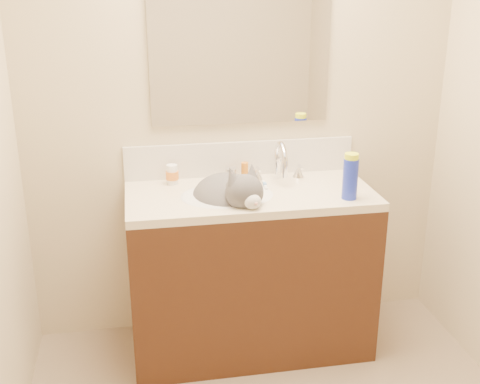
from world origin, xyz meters
name	(u,v)px	position (x,y,z in m)	size (l,w,h in m)	color
room_shell	(315,104)	(0.00, 0.00, 1.49)	(2.24, 2.54, 2.52)	beige
vanity_cabinet	(250,274)	(0.00, 0.97, 0.41)	(1.20, 0.55, 0.82)	#3B1E10
counter_slab	(250,196)	(0.00, 0.97, 0.84)	(1.20, 0.55, 0.04)	beige
basin	(227,209)	(-0.12, 0.94, 0.79)	(0.45, 0.36, 0.14)	white
faucet	(280,164)	(0.18, 1.11, 0.95)	(0.28, 0.20, 0.21)	silver
cat	(230,198)	(-0.10, 0.94, 0.85)	(0.47, 0.51, 0.35)	#4B484B
backsplash	(241,159)	(0.00, 1.24, 0.95)	(1.20, 0.02, 0.18)	silver
mirror	(241,43)	(0.00, 1.24, 1.54)	(0.90, 0.02, 0.80)	white
pill_bottle	(172,174)	(-0.36, 1.16, 0.91)	(0.05, 0.05, 0.10)	white
pill_label	(172,175)	(-0.36, 1.16, 0.91)	(0.06, 0.06, 0.04)	orange
silver_jar	(231,174)	(-0.07, 1.16, 0.89)	(0.06, 0.06, 0.07)	#B7B7BC
amber_bottle	(245,171)	(0.01, 1.16, 0.91)	(0.04, 0.04, 0.09)	orange
toothbrush	(265,185)	(0.09, 1.05, 0.86)	(0.01, 0.12, 0.01)	white
toothbrush_head	(265,184)	(0.09, 1.05, 0.87)	(0.02, 0.03, 0.02)	#6798DB
spray_can	(350,179)	(0.44, 0.80, 0.96)	(0.07, 0.07, 0.19)	#1C2DC4
spray_cap	(352,158)	(0.44, 0.80, 1.06)	(0.07, 0.07, 0.04)	#E8FF1A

